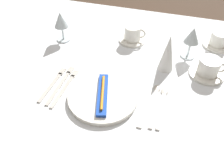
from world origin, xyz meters
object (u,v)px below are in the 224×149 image
(fork_outer, at_px, (66,86))
(dinner_knife, at_px, (145,106))
(toothbrush_package, at_px, (103,94))
(wine_glass_left, at_px, (61,21))
(napkin_folded, at_px, (168,53))
(fork_inner, at_px, (62,83))
(coffee_cup_right, at_px, (220,39))
(wine_glass_centre, at_px, (192,37))
(spoon_soup, at_px, (155,100))
(coffee_cup_far, at_px, (133,33))
(dinner_plate, at_px, (103,97))
(fork_salad, at_px, (54,83))
(spoon_dessert, at_px, (162,102))
(coffee_cup_left, at_px, (209,67))

(fork_outer, relative_size, dinner_knife, 1.04)
(toothbrush_package, distance_m, wine_glass_left, 0.46)
(wine_glass_left, bearing_deg, napkin_folded, -8.63)
(fork_inner, height_order, coffee_cup_right, coffee_cup_right)
(toothbrush_package, height_order, wine_glass_centre, wine_glass_centre)
(coffee_cup_right, bearing_deg, fork_inner, -142.68)
(spoon_soup, relative_size, napkin_folded, 1.32)
(fork_outer, relative_size, napkin_folded, 1.33)
(coffee_cup_right, height_order, coffee_cup_far, coffee_cup_far)
(dinner_plate, relative_size, dinner_knife, 1.23)
(fork_inner, xyz_separation_m, fork_salad, (-0.03, -0.01, 0.00))
(dinner_plate, xyz_separation_m, toothbrush_package, (0.00, 0.00, 0.02))
(fork_outer, xyz_separation_m, dinner_knife, (0.32, -0.01, 0.00))
(dinner_plate, xyz_separation_m, dinner_knife, (0.16, 0.01, -0.01))
(toothbrush_package, relative_size, wine_glass_centre, 1.43)
(wine_glass_centre, distance_m, napkin_folded, 0.15)
(spoon_soup, xyz_separation_m, napkin_folded, (0.01, 0.20, 0.08))
(dinner_knife, relative_size, spoon_soup, 0.97)
(toothbrush_package, distance_m, coffee_cup_right, 0.65)
(fork_outer, xyz_separation_m, coffee_cup_far, (0.18, 0.40, 0.04))
(spoon_soup, distance_m, coffee_cup_far, 0.41)
(fork_outer, relative_size, spoon_dessert, 1.08)
(spoon_soup, bearing_deg, coffee_cup_far, 115.24)
(fork_inner, xyz_separation_m, dinner_knife, (0.35, -0.02, 0.00))
(toothbrush_package, relative_size, fork_salad, 1.03)
(spoon_dessert, relative_size, wine_glass_left, 1.37)
(toothbrush_package, distance_m, coffee_cup_left, 0.46)
(coffee_cup_right, xyz_separation_m, wine_glass_left, (-0.74, -0.17, 0.06))
(fork_outer, bearing_deg, dinner_plate, -6.28)
(wine_glass_left, bearing_deg, wine_glass_centre, 3.74)
(fork_salad, height_order, spoon_dessert, spoon_dessert)
(dinner_plate, relative_size, wine_glass_centre, 1.77)
(spoon_dessert, height_order, napkin_folded, napkin_folded)
(coffee_cup_left, height_order, napkin_folded, napkin_folded)
(fork_inner, distance_m, wine_glass_left, 0.34)
(fork_salad, bearing_deg, dinner_plate, -5.86)
(spoon_soup, bearing_deg, dinner_knife, -125.09)
(spoon_dessert, relative_size, coffee_cup_right, 1.98)
(wine_glass_centre, bearing_deg, coffee_cup_far, 169.68)
(dinner_plate, relative_size, fork_inner, 1.14)
(fork_salad, xyz_separation_m, napkin_folded, (0.42, 0.23, 0.08))
(fork_outer, distance_m, fork_inner, 0.03)
(spoon_dessert, bearing_deg, dinner_plate, -168.65)
(coffee_cup_left, distance_m, coffee_cup_far, 0.39)
(coffee_cup_far, height_order, wine_glass_left, wine_glass_left)
(coffee_cup_right, bearing_deg, wine_glass_centre, -136.56)
(dinner_plate, bearing_deg, napkin_folded, 50.84)
(coffee_cup_left, bearing_deg, fork_salad, -158.42)
(dinner_plate, xyz_separation_m, wine_glass_centre, (0.29, 0.37, 0.09))
(wine_glass_left, bearing_deg, fork_salad, -71.62)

